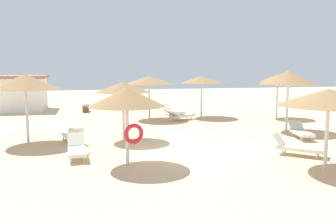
% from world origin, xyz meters
% --- Properties ---
extents(ground_plane, '(80.00, 80.00, 0.00)m').
position_xyz_m(ground_plane, '(0.00, 0.00, 0.00)').
color(ground_plane, '#DBBA8C').
extents(parasol_0, '(2.55, 2.55, 2.62)m').
position_xyz_m(parasol_0, '(-2.42, -1.47, 2.29)').
color(parasol_0, silver).
rests_on(parasol_0, ground).
extents(parasol_1, '(3.11, 3.11, 2.63)m').
position_xyz_m(parasol_1, '(3.68, -3.48, 2.35)').
color(parasol_1, silver).
rests_on(parasol_1, ground).
extents(parasol_3, '(3.16, 3.16, 2.76)m').
position_xyz_m(parasol_3, '(0.14, 8.95, 2.49)').
color(parasol_3, silver).
rests_on(parasol_3, ground).
extents(parasol_5, '(2.92, 2.92, 3.00)m').
position_xyz_m(parasol_5, '(-6.25, 2.97, 2.67)').
color(parasol_5, silver).
rests_on(parasol_5, ground).
extents(parasol_6, '(2.83, 2.83, 2.73)m').
position_xyz_m(parasol_6, '(3.67, 9.12, 2.49)').
color(parasol_6, silver).
rests_on(parasol_6, ground).
extents(parasol_7, '(2.90, 2.90, 3.12)m').
position_xyz_m(parasol_7, '(6.35, 3.19, 2.76)').
color(parasol_7, silver).
rests_on(parasol_7, ground).
extents(parasol_8, '(2.45, 2.45, 2.83)m').
position_xyz_m(parasol_8, '(8.32, 7.60, 2.57)').
color(parasol_8, silver).
rests_on(parasol_8, ground).
extents(parasol_9, '(2.46, 2.46, 2.65)m').
position_xyz_m(parasol_9, '(-2.12, 2.74, 2.40)').
color(parasol_9, silver).
rests_on(parasol_9, ground).
extents(lounger_0, '(0.74, 1.89, 0.80)m').
position_xyz_m(lounger_0, '(-4.11, -0.01, 0.32)').
color(lounger_0, silver).
rests_on(lounger_0, ground).
extents(lounger_1, '(1.80, 1.72, 0.79)m').
position_xyz_m(lounger_1, '(3.92, -1.54, 0.32)').
color(lounger_1, silver).
rests_on(lounger_1, ground).
extents(lounger_3, '(1.97, 1.51, 0.65)m').
position_xyz_m(lounger_3, '(1.96, 8.06, 0.31)').
color(lounger_3, silver).
rests_on(lounger_3, ground).
extents(lounger_5, '(1.12, 1.97, 0.78)m').
position_xyz_m(lounger_5, '(-4.40, 2.85, 0.32)').
color(lounger_5, silver).
rests_on(lounger_5, ground).
extents(lounger_6, '(1.42, 1.97, 0.74)m').
position_xyz_m(lounger_6, '(2.02, 10.43, 0.32)').
color(lounger_6, silver).
rests_on(lounger_6, ground).
extents(lounger_7, '(1.05, 1.99, 0.72)m').
position_xyz_m(lounger_7, '(5.98, 1.36, 0.32)').
color(lounger_7, silver).
rests_on(lounger_7, ground).
extents(bench_0, '(0.54, 1.53, 0.49)m').
position_xyz_m(bench_0, '(-3.83, 13.84, 0.35)').
color(bench_0, brown).
rests_on(bench_0, ground).
extents(beach_cabana, '(3.86, 4.30, 2.68)m').
position_xyz_m(beach_cabana, '(-8.64, 15.79, 1.36)').
color(beach_cabana, white).
rests_on(beach_cabana, ground).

